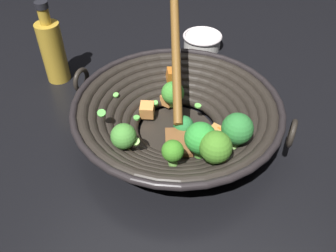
# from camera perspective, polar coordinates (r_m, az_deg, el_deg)

# --- Properties ---
(ground_plane) EXTENTS (4.00, 4.00, 0.00)m
(ground_plane) POSITION_cam_1_polar(r_m,az_deg,el_deg) (0.74, 1.40, -1.22)
(ground_plane) COLOR black
(wok) EXTENTS (0.46, 0.42, 0.22)m
(wok) POSITION_cam_1_polar(r_m,az_deg,el_deg) (0.70, 1.61, 1.92)
(wok) COLOR black
(wok) RESTS_ON ground
(cooking_oil_bottle) EXTENTS (0.06, 0.06, 0.20)m
(cooking_oil_bottle) POSITION_cam_1_polar(r_m,az_deg,el_deg) (0.90, -18.34, 11.71)
(cooking_oil_bottle) COLOR gold
(cooking_oil_bottle) RESTS_ON ground
(prep_bowl) EXTENTS (0.11, 0.11, 0.04)m
(prep_bowl) POSITION_cam_1_polar(r_m,az_deg,el_deg) (1.03, 5.62, 13.72)
(prep_bowl) COLOR silver
(prep_bowl) RESTS_ON ground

